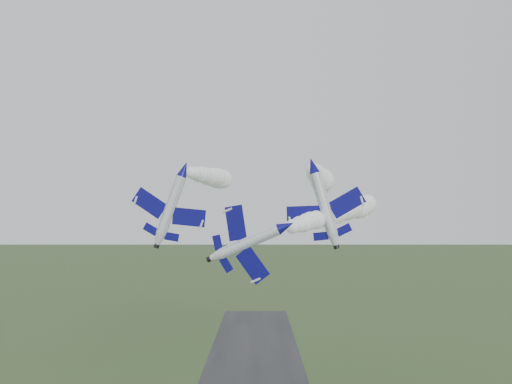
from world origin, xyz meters
TOP-DOWN VIEW (x-y plane):
  - jet_lead at (4.20, -3.29)m, footprint 5.07×11.23m
  - smoke_trail_jet_lead at (16.58, 37.13)m, footprint 23.48×78.11m
  - jet_pair_left at (-10.12, 16.32)m, footprint 10.86×13.73m
  - smoke_trail_jet_pair_left at (-8.91, 52.47)m, footprint 9.64×65.08m
  - jet_pair_right at (9.00, 14.97)m, footprint 11.31×13.97m
  - smoke_trail_jet_pair_right at (14.04, 52.69)m, footprint 12.21×69.59m

SIDE VIEW (x-z plane):
  - jet_lead at x=4.20m, z-range 29.68..38.31m
  - smoke_trail_jet_lead at x=16.58m, z-range 34.11..38.94m
  - jet_pair_left at x=-10.12m, z-range 40.22..44.77m
  - jet_pair_right at x=9.00m, z-range 40.73..45.05m
  - smoke_trail_jet_pair_right at x=14.04m, z-range 41.41..47.09m
  - smoke_trail_jet_pair_left at x=-8.91m, z-range 41.92..46.70m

